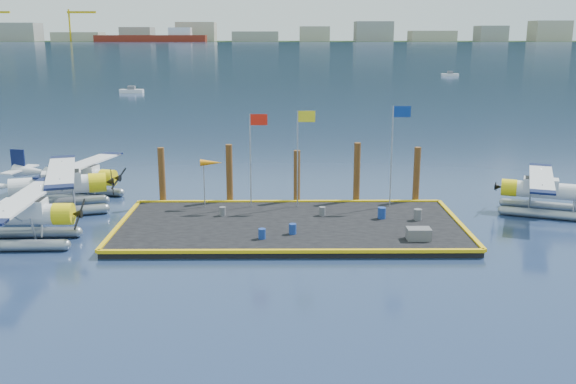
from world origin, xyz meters
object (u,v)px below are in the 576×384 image
(windsock, at_px, (211,164))
(piling_4, at_px, (416,177))
(drum_3, at_px, (262,234))
(crate, at_px, (419,234))
(drum_0, at_px, (223,211))
(seaplane_a, at_px, (18,218))
(flagpole_blue, at_px, (395,141))
(flagpole_red, at_px, (254,146))
(drum_4, at_px, (418,215))
(seaplane_c, at_px, (78,178))
(flagpole_yellow, at_px, (301,144))
(seaplane_b, at_px, (55,188))
(drum_1, at_px, (293,229))
(piling_0, at_px, (162,177))
(seaplane_d, at_px, (546,193))
(drum_5, at_px, (322,211))
(piling_2, at_px, (297,178))
(piling_3, at_px, (357,175))
(piling_1, at_px, (229,176))
(drum_2, at_px, (382,213))

(windsock, xyz_separation_m, piling_4, (13.53, 1.60, -1.23))
(drum_3, height_order, crate, crate)
(drum_0, relative_size, drum_3, 0.97)
(seaplane_a, bearing_deg, crate, 86.87)
(flagpole_blue, relative_size, piling_4, 1.62)
(flagpole_blue, bearing_deg, flagpole_red, 180.00)
(drum_0, xyz_separation_m, crate, (11.10, -4.79, 0.04))
(seaplane_a, distance_m, crate, 21.91)
(drum_3, relative_size, drum_4, 0.84)
(flagpole_red, bearing_deg, seaplane_c, 163.07)
(drum_3, distance_m, drum_4, 9.90)
(drum_3, height_order, flagpole_yellow, flagpole_yellow)
(seaplane_b, relative_size, drum_1, 17.75)
(windsock, relative_size, piling_4, 0.78)
(piling_0, bearing_deg, windsock, -24.73)
(seaplane_d, relative_size, flagpole_yellow, 1.45)
(drum_1, bearing_deg, drum_5, 63.24)
(piling_2, bearing_deg, piling_3, 0.00)
(drum_0, height_order, flagpole_yellow, flagpole_yellow)
(flagpole_yellow, xyz_separation_m, piling_1, (-4.70, 1.60, -2.41))
(drum_5, bearing_deg, seaplane_d, 6.36)
(flagpole_red, bearing_deg, piling_0, 165.54)
(seaplane_b, xyz_separation_m, drum_1, (15.22, -5.99, -0.92))
(seaplane_d, relative_size, crate, 6.97)
(flagpole_red, height_order, windsock, flagpole_red)
(drum_3, xyz_separation_m, windsock, (-3.45, 6.72, 2.54))
(seaplane_a, bearing_deg, piling_0, 139.41)
(piling_1, bearing_deg, drum_2, -24.79)
(drum_2, bearing_deg, piling_4, 56.30)
(flagpole_red, height_order, piling_0, flagpole_red)
(drum_0, bearing_deg, drum_1, -41.21)
(seaplane_a, relative_size, drum_2, 14.55)
(piling_4, bearing_deg, windsock, -173.25)
(drum_4, relative_size, piling_4, 0.17)
(crate, relative_size, flagpole_yellow, 0.21)
(drum_4, distance_m, flagpole_yellow, 8.54)
(drum_1, height_order, drum_3, drum_1)
(flagpole_red, bearing_deg, drum_0, -131.08)
(seaplane_c, distance_m, crate, 24.29)
(piling_1, distance_m, piling_2, 4.50)
(drum_1, bearing_deg, drum_4, 19.52)
(piling_1, bearing_deg, seaplane_a, -143.86)
(drum_0, bearing_deg, piling_4, 16.44)
(flagpole_yellow, height_order, flagpole_blue, flagpole_blue)
(windsock, bearing_deg, crate, -30.04)
(drum_0, bearing_deg, piling_1, 87.63)
(piling_1, relative_size, piling_3, 0.98)
(drum_1, height_order, piling_0, piling_0)
(windsock, relative_size, piling_3, 0.73)
(drum_5, xyz_separation_m, piling_0, (-10.48, 3.74, 1.33))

